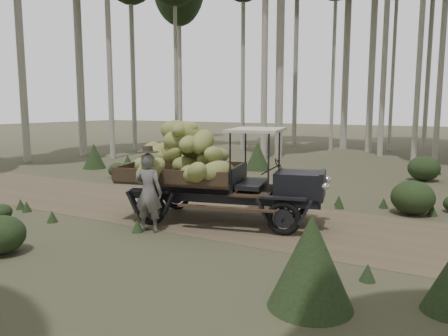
{
  "coord_description": "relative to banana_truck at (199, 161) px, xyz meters",
  "views": [
    {
      "loc": [
        6.19,
        -9.83,
        2.88
      ],
      "look_at": [
        0.97,
        -0.47,
        1.36
      ],
      "focal_mm": 35.0,
      "sensor_mm": 36.0,
      "label": 1
    }
  ],
  "objects": [
    {
      "name": "ground",
      "position": [
        -0.36,
        0.69,
        -1.51
      ],
      "size": [
        120.0,
        120.0,
        0.0
      ],
      "primitive_type": "plane",
      "color": "#473D2B",
      "rests_on": "ground"
    },
    {
      "name": "farmer",
      "position": [
        -0.46,
        -1.42,
        -0.57
      ],
      "size": [
        0.74,
        0.58,
        1.99
      ],
      "rotation": [
        0.0,
        0.0,
        3.34
      ],
      "color": "#585450",
      "rests_on": "ground"
    },
    {
      "name": "dirt_track",
      "position": [
        -0.36,
        0.69,
        -1.51
      ],
      "size": [
        70.0,
        4.0,
        0.01
      ],
      "primitive_type": "cube",
      "color": "brown",
      "rests_on": "ground"
    },
    {
      "name": "undergrowth",
      "position": [
        -1.1,
        0.45,
        -1.02
      ],
      "size": [
        20.58,
        22.83,
        1.38
      ],
      "color": "#233319",
      "rests_on": "ground"
    },
    {
      "name": "banana_truck",
      "position": [
        0.0,
        0.0,
        0.0
      ],
      "size": [
        5.42,
        3.17,
        2.59
      ],
      "rotation": [
        0.0,
        0.0,
        0.23
      ],
      "color": "black",
      "rests_on": "ground"
    }
  ]
}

